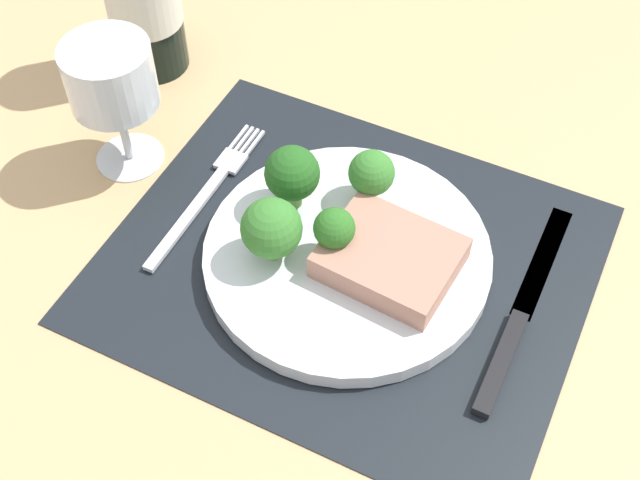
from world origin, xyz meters
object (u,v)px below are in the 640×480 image
at_px(fork, 207,192).
at_px(knife, 518,320).
at_px(wine_glass, 111,83).
at_px(steak, 390,257).
at_px(plate, 347,256).

distance_m(fork, knife, 0.30).
distance_m(knife, wine_glass, 0.40).
bearing_deg(fork, steak, -3.48).
relative_size(plate, knife, 1.08).
relative_size(plate, wine_glass, 1.87).
distance_m(fork, wine_glass, 0.13).
bearing_deg(fork, knife, -0.96).
height_order(knife, wine_glass, wine_glass).
height_order(plate, knife, plate).
xyz_separation_m(plate, steak, (0.04, 0.00, 0.02)).
xyz_separation_m(fork, knife, (0.30, -0.01, 0.00)).
relative_size(plate, fork, 1.29).
relative_size(steak, knife, 0.47).
relative_size(steak, wine_glass, 0.82).
relative_size(fork, wine_glass, 1.46).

